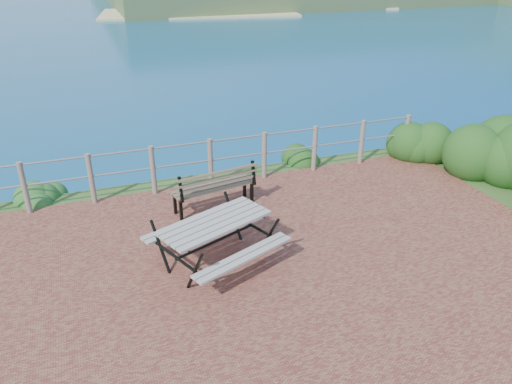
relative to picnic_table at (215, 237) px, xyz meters
The scene contains 8 objects.
ground 1.04m from the picnic_table, 46.20° to the right, with size 10.00×7.00×0.12m, color brown.
safety_railing 2.76m from the picnic_table, 76.54° to the left, with size 9.40×0.10×1.00m.
picnic_table is the anchor object (origin of this frame).
park_bench 1.78m from the picnic_table, 75.57° to the left, with size 1.59×0.65×0.87m.
shrub_right_front 6.38m from the picnic_table, ahead, with size 1.60×1.60×2.26m, color #1C4415.
shrub_right_edge 6.08m from the picnic_table, 25.38° to the left, with size 1.04×1.04×1.49m, color #1C4415.
shrub_lip_west 4.17m from the picnic_table, 127.86° to the left, with size 0.84×0.84×0.61m, color #255921.
shrub_lip_east 4.37m from the picnic_table, 50.97° to the left, with size 0.75×0.75×0.48m, color #1C4415.
Camera 1 is at (-2.23, -5.62, 4.45)m, focal length 35.00 mm.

